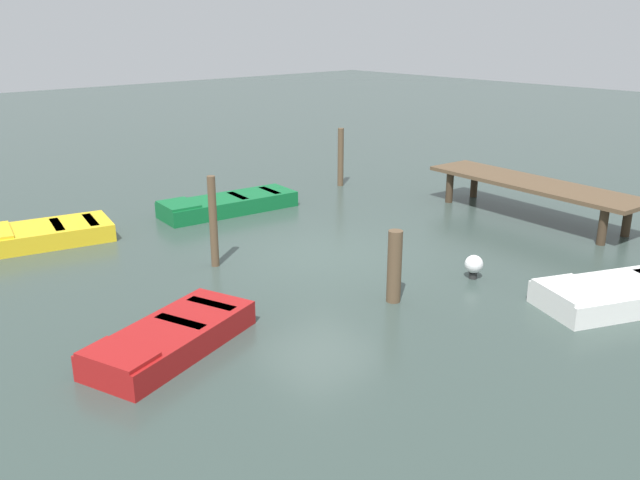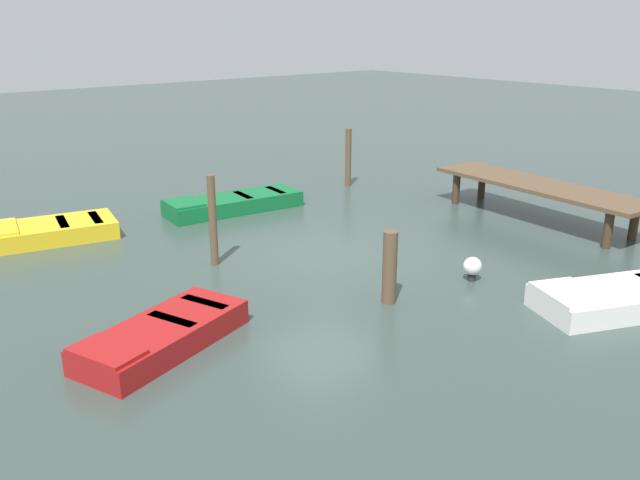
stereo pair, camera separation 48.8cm
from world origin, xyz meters
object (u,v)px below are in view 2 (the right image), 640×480
(mooring_piling_far_left, at_px, (348,157))
(dock_segment, at_px, (539,188))
(rowboat_yellow, at_px, (53,230))
(mooring_piling_mid_left, at_px, (390,267))
(mooring_piling_far_right, at_px, (213,221))
(rowboat_red, at_px, (162,335))
(marker_buoy, at_px, (472,267))
(rowboat_green, at_px, (233,203))

(mooring_piling_far_left, bearing_deg, dock_segment, 12.10)
(rowboat_yellow, relative_size, mooring_piling_far_left, 1.67)
(mooring_piling_mid_left, bearing_deg, mooring_piling_far_right, -159.15)
(rowboat_red, bearing_deg, rowboat_yellow, -113.80)
(rowboat_red, height_order, marker_buoy, marker_buoy)
(rowboat_yellow, height_order, mooring_piling_mid_left, mooring_piling_mid_left)
(rowboat_yellow, distance_m, mooring_piling_far_right, 4.40)
(rowboat_yellow, bearing_deg, mooring_piling_mid_left, 126.57)
(mooring_piling_far_left, bearing_deg, rowboat_yellow, -93.07)
(mooring_piling_mid_left, xyz_separation_m, marker_buoy, (0.30, 2.00, -0.38))
(dock_segment, xyz_separation_m, mooring_piling_mid_left, (1.27, -6.59, -0.16))
(mooring_piling_far_left, bearing_deg, mooring_piling_mid_left, -37.15)
(mooring_piling_far_right, bearing_deg, marker_buoy, 40.55)
(rowboat_green, distance_m, mooring_piling_mid_left, 7.00)
(rowboat_red, xyz_separation_m, rowboat_yellow, (-6.52, 0.53, 0.00))
(dock_segment, height_order, rowboat_red, dock_segment)
(dock_segment, relative_size, mooring_piling_far_left, 3.32)
(rowboat_red, distance_m, mooring_piling_mid_left, 4.10)
(mooring_piling_far_left, distance_m, marker_buoy, 8.10)
(dock_segment, relative_size, rowboat_red, 1.92)
(rowboat_green, height_order, mooring_piling_far_right, mooring_piling_far_right)
(mooring_piling_far_right, relative_size, marker_buoy, 3.96)
(rowboat_green, bearing_deg, rowboat_red, 55.78)
(mooring_piling_far_left, height_order, mooring_piling_far_right, mooring_piling_far_right)
(dock_segment, xyz_separation_m, rowboat_yellow, (-6.26, -10.01, -0.62))
(rowboat_green, relative_size, rowboat_red, 1.23)
(dock_segment, bearing_deg, mooring_piling_mid_left, -74.37)
(rowboat_red, xyz_separation_m, mooring_piling_far_right, (-2.68, 2.55, 0.73))
(mooring_piling_far_left, xyz_separation_m, mooring_piling_mid_left, (7.05, -5.34, -0.21))
(mooring_piling_far_left, relative_size, mooring_piling_far_right, 0.93)
(rowboat_green, xyz_separation_m, rowboat_red, (5.90, -5.04, 0.00))
(rowboat_green, xyz_separation_m, marker_buoy, (7.20, 0.91, 0.07))
(rowboat_red, bearing_deg, mooring_piling_mid_left, 146.62)
(rowboat_green, height_order, mooring_piling_mid_left, mooring_piling_mid_left)
(mooring_piling_mid_left, relative_size, mooring_piling_far_right, 0.70)
(mooring_piling_mid_left, bearing_deg, rowboat_red, -104.19)
(dock_segment, height_order, marker_buoy, dock_segment)
(rowboat_red, distance_m, mooring_piling_far_right, 3.77)
(mooring_piling_far_left, relative_size, marker_buoy, 3.67)
(mooring_piling_far_left, bearing_deg, mooring_piling_far_right, -63.46)
(mooring_piling_mid_left, relative_size, marker_buoy, 2.79)
(rowboat_yellow, bearing_deg, marker_buoy, 136.86)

